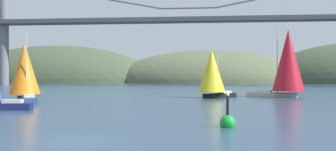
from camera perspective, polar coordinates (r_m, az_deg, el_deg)
ground_plane at (r=24.41m, az=-12.36°, el=-8.65°), size 360.00×360.00×0.00m
headland_left at (r=169.89m, az=-15.10°, el=-0.89°), size 80.56×44.00×28.67m
headland_center at (r=157.86m, az=5.58°, el=-0.98°), size 74.53×44.00×24.23m
suspension_bridge at (r=119.06m, az=2.81°, el=7.88°), size 145.82×6.00×40.14m
sailboat_orange_sail at (r=57.14m, az=-18.93°, el=0.64°), size 6.10×7.20×8.82m
sailboat_yellow_sail at (r=63.26m, az=6.06°, el=0.40°), size 6.72×7.26×7.55m
sailboat_crimson_sail at (r=67.13m, az=15.96°, el=1.82°), size 9.28×6.06×10.76m
channel_buoy at (r=29.86m, az=8.13°, el=-6.27°), size 1.10×1.10×2.64m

